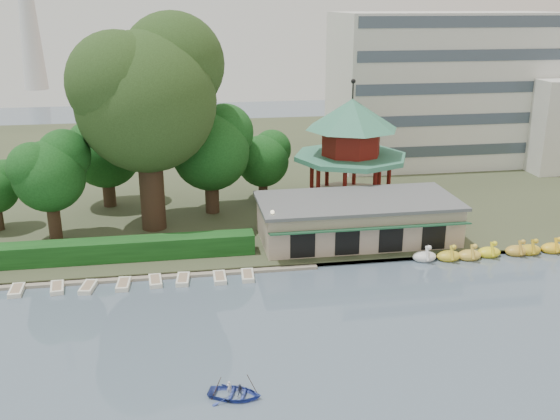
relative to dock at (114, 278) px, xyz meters
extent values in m
plane|color=slate|center=(12.00, -17.20, -0.12)|extent=(220.00, 220.00, 0.00)
cube|color=#424930|center=(12.00, 34.80, 0.08)|extent=(220.00, 70.00, 0.40)
cube|color=gray|center=(12.00, 0.10, 0.03)|extent=(220.00, 0.60, 0.30)
cube|color=gray|center=(0.00, 0.00, 0.00)|extent=(34.00, 1.60, 0.24)
cube|color=tan|center=(22.00, 4.80, 2.08)|extent=(18.00, 8.00, 3.60)
cube|color=#595B5E|center=(22.00, 4.80, 4.03)|extent=(18.60, 8.60, 0.30)
cube|color=#194C2D|center=(22.00, 0.50, 2.88)|extent=(18.00, 1.59, 0.45)
cylinder|color=tan|center=(24.00, 14.80, 0.88)|extent=(10.40, 10.40, 1.20)
cylinder|color=#377F62|center=(24.00, 14.80, 5.73)|extent=(12.40, 12.40, 0.50)
cylinder|color=maroon|center=(24.00, 14.80, 7.38)|extent=(6.40, 6.40, 2.80)
cone|color=#377F62|center=(24.00, 14.80, 10.38)|extent=(10.00, 10.00, 3.20)
cylinder|color=black|center=(24.00, 14.80, 12.88)|extent=(0.16, 0.16, 1.80)
cube|color=silver|center=(42.00, 32.80, 10.28)|extent=(30.00, 14.00, 20.00)
cube|color=#184E1A|center=(-3.00, 3.30, 1.18)|extent=(30.00, 2.00, 1.80)
cylinder|color=black|center=(13.50, 1.80, 2.28)|extent=(0.12, 0.12, 4.00)
sphere|color=beige|center=(13.50, 1.80, 4.38)|extent=(0.36, 0.36, 0.36)
cylinder|color=#3A281C|center=(3.00, 10.80, 5.31)|extent=(2.37, 2.37, 10.06)
sphere|color=#29451B|center=(3.00, 10.80, 12.76)|extent=(13.17, 13.17, 13.17)
sphere|color=#29451B|center=(5.63, 12.77, 15.98)|extent=(9.87, 9.87, 9.87)
sphere|color=#29451B|center=(0.70, 9.48, 14.77)|extent=(9.22, 9.22, 9.22)
cylinder|color=#3A281C|center=(-6.00, 8.80, 2.81)|extent=(1.18, 1.18, 5.07)
sphere|color=#184E1A|center=(-6.00, 8.80, 6.56)|extent=(6.56, 6.56, 6.56)
sphere|color=#184E1A|center=(-4.69, 9.78, 8.18)|extent=(4.92, 4.92, 4.92)
sphere|color=#184E1A|center=(-7.15, 8.14, 7.57)|extent=(4.59, 4.59, 4.59)
sphere|color=#184E1A|center=(-11.09, 13.48, 5.44)|extent=(3.42, 3.42, 3.42)
cylinder|color=#3A281C|center=(9.00, 14.80, 2.94)|extent=(1.46, 1.46, 5.33)
sphere|color=#184E1A|center=(9.00, 14.80, 6.88)|extent=(8.10, 8.10, 8.10)
sphere|color=#184E1A|center=(10.62, 16.01, 8.59)|extent=(6.07, 6.07, 6.07)
sphere|color=#184E1A|center=(7.58, 13.99, 7.95)|extent=(5.67, 5.67, 5.67)
cylinder|color=#3A281C|center=(15.00, 18.80, 2.05)|extent=(1.05, 1.05, 3.53)
sphere|color=#184E1A|center=(15.00, 18.80, 4.66)|extent=(5.83, 5.83, 5.83)
sphere|color=#184E1A|center=(16.17, 19.68, 5.79)|extent=(4.38, 4.38, 4.38)
sphere|color=#184E1A|center=(13.98, 18.22, 5.37)|extent=(4.08, 4.08, 4.08)
cylinder|color=#3A281C|center=(-2.00, 18.80, 2.69)|extent=(1.36, 1.36, 4.82)
sphere|color=#184E1A|center=(-2.00, 18.80, 6.26)|extent=(7.55, 7.55, 7.55)
sphere|color=#184E1A|center=(-0.49, 19.93, 7.80)|extent=(5.66, 5.66, 5.66)
sphere|color=#184E1A|center=(-3.32, 18.05, 7.22)|extent=(5.28, 5.28, 5.28)
ellipsoid|color=white|center=(26.75, -0.42, 0.23)|extent=(2.16, 1.44, 0.99)
cylinder|color=white|center=(26.75, -0.97, 0.78)|extent=(0.26, 0.79, 1.29)
sphere|color=white|center=(26.75, -1.27, 1.43)|extent=(0.44, 0.44, 0.44)
ellipsoid|color=yellow|center=(28.92, -0.64, 0.23)|extent=(2.16, 1.44, 0.99)
cylinder|color=yellow|center=(28.92, -1.19, 0.78)|extent=(0.26, 0.79, 1.29)
sphere|color=yellow|center=(28.92, -1.49, 1.43)|extent=(0.44, 0.44, 0.44)
ellipsoid|color=gold|center=(30.81, -0.75, 0.23)|extent=(2.16, 1.44, 0.99)
cylinder|color=gold|center=(30.81, -1.30, 0.78)|extent=(0.26, 0.79, 1.29)
sphere|color=gold|center=(30.81, -1.60, 1.43)|extent=(0.44, 0.44, 0.44)
ellipsoid|color=yellow|center=(32.83, -0.43, 0.23)|extent=(2.16, 1.44, 0.99)
cylinder|color=yellow|center=(32.83, -0.98, 0.78)|extent=(0.26, 0.79, 1.29)
sphere|color=yellow|center=(32.83, -1.28, 1.43)|extent=(0.44, 0.44, 0.44)
ellipsoid|color=gold|center=(35.50, -0.47, 0.23)|extent=(2.16, 1.44, 0.99)
cylinder|color=gold|center=(35.50, -1.02, 0.78)|extent=(0.26, 0.79, 1.29)
sphere|color=gold|center=(35.50, -1.32, 1.43)|extent=(0.44, 0.44, 0.44)
ellipsoid|color=gold|center=(36.73, -0.48, 0.23)|extent=(2.16, 1.44, 0.99)
cylinder|color=gold|center=(36.73, -1.03, 0.78)|extent=(0.26, 0.79, 1.29)
sphere|color=gold|center=(36.73, -1.33, 1.43)|extent=(0.44, 0.44, 0.44)
ellipsoid|color=yellow|center=(39.04, -0.44, 0.23)|extent=(2.16, 1.44, 0.99)
cylinder|color=yellow|center=(39.04, -0.99, 0.78)|extent=(0.26, 0.79, 1.29)
sphere|color=yellow|center=(39.04, -1.29, 1.43)|extent=(0.44, 0.44, 0.44)
cube|color=white|center=(-7.39, -1.27, 0.06)|extent=(1.09, 2.34, 0.36)
cube|color=white|center=(-4.32, -1.31, 0.06)|extent=(1.32, 2.42, 0.36)
cube|color=white|center=(-1.89, -1.60, 0.06)|extent=(1.35, 2.43, 0.36)
cube|color=white|center=(0.84, -1.53, 0.06)|extent=(1.12, 2.35, 0.36)
cube|color=white|center=(3.36, -1.30, 0.06)|extent=(1.19, 2.38, 0.36)
cube|color=white|center=(5.58, -1.37, 0.06)|extent=(1.21, 2.38, 0.36)
cube|color=white|center=(8.58, -1.51, 0.06)|extent=(1.01, 2.31, 0.36)
cube|color=white|center=(10.90, -1.47, 0.06)|extent=(1.12, 2.35, 0.36)
imported|color=#3347A8|center=(8.30, -17.74, 0.33)|extent=(5.12, 4.34, 0.90)
imported|color=silver|center=(8.00, -17.54, 0.41)|extent=(0.36, 0.29, 0.86)
imported|color=#353B54|center=(8.60, -17.94, 0.39)|extent=(0.48, 0.43, 0.83)
cylinder|color=#3A281C|center=(7.10, -17.74, 0.23)|extent=(0.94, 0.29, 2.01)
cylinder|color=#3A281C|center=(9.50, -17.74, 0.23)|extent=(0.94, 0.29, 2.01)
camera|label=1|loc=(5.91, -48.55, 21.71)|focal=40.00mm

